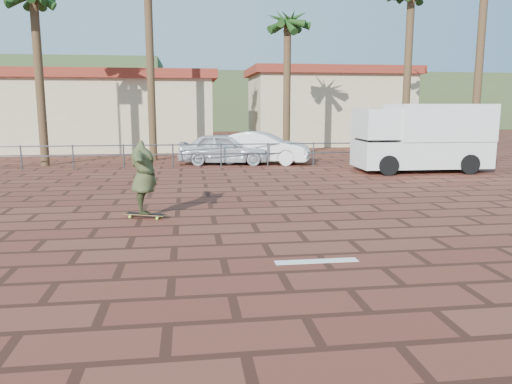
# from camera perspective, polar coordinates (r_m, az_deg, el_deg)

# --- Properties ---
(ground) EXTENTS (120.00, 120.00, 0.00)m
(ground) POSITION_cam_1_polar(r_m,az_deg,el_deg) (9.43, 0.93, -5.90)
(ground) COLOR brown
(ground) RESTS_ON ground
(paint_stripe) EXTENTS (1.40, 0.22, 0.01)m
(paint_stripe) POSITION_cam_1_polar(r_m,az_deg,el_deg) (8.45, 6.93, -7.85)
(paint_stripe) COLOR white
(paint_stripe) RESTS_ON ground
(guardrail) EXTENTS (24.06, 0.06, 1.00)m
(guardrail) POSITION_cam_1_polar(r_m,az_deg,el_deg) (21.10, -4.03, 4.72)
(guardrail) COLOR #47494F
(guardrail) RESTS_ON ground
(palm_far_left) EXTENTS (2.40, 2.40, 8.25)m
(palm_far_left) POSITION_cam_1_polar(r_m,az_deg,el_deg) (23.68, -24.08, 19.43)
(palm_far_left) COLOR brown
(palm_far_left) RESTS_ON ground
(palm_center) EXTENTS (2.40, 2.40, 7.75)m
(palm_center) POSITION_cam_1_polar(r_m,az_deg,el_deg) (25.24, 3.63, 18.49)
(palm_center) COLOR brown
(palm_center) RESTS_ON ground
(building_west) EXTENTS (12.60, 7.60, 4.50)m
(building_west) POSITION_cam_1_polar(r_m,az_deg,el_deg) (31.32, -16.49, 8.95)
(building_west) COLOR beige
(building_west) RESTS_ON ground
(building_east) EXTENTS (10.60, 6.60, 5.00)m
(building_east) POSITION_cam_1_polar(r_m,az_deg,el_deg) (34.28, 8.20, 9.72)
(building_east) COLOR beige
(building_east) RESTS_ON ground
(hill_front) EXTENTS (70.00, 18.00, 6.00)m
(hill_front) POSITION_cam_1_polar(r_m,az_deg,el_deg) (58.99, -6.57, 10.22)
(hill_front) COLOR #384C28
(hill_front) RESTS_ON ground
(hill_back) EXTENTS (35.00, 14.00, 8.00)m
(hill_back) POSITION_cam_1_polar(r_m,az_deg,el_deg) (68.18, -25.83, 10.10)
(hill_back) COLOR #384C28
(hill_back) RESTS_ON ground
(longboard) EXTENTS (1.00, 0.59, 0.10)m
(longboard) POSITION_cam_1_polar(r_m,az_deg,el_deg) (11.80, -12.54, -2.52)
(longboard) COLOR olive
(longboard) RESTS_ON ground
(skateboarder) EXTENTS (0.72, 2.13, 1.70)m
(skateboarder) POSITION_cam_1_polar(r_m,az_deg,el_deg) (11.64, -12.70, 1.65)
(skateboarder) COLOR #3E4726
(skateboarder) RESTS_ON longboard
(campervan) EXTENTS (5.09, 2.31, 2.62)m
(campervan) POSITION_cam_1_polar(r_m,az_deg,el_deg) (20.63, 18.49, 6.06)
(campervan) COLOR silver
(campervan) RESTS_ON ground
(car_silver) EXTENTS (4.22, 2.20, 1.37)m
(car_silver) POSITION_cam_1_polar(r_m,az_deg,el_deg) (22.11, -3.63, 4.97)
(car_silver) COLOR silver
(car_silver) RESTS_ON ground
(car_white) EXTENTS (4.53, 2.85, 1.41)m
(car_white) POSITION_cam_1_polar(r_m,az_deg,el_deg) (22.29, 0.61, 5.08)
(car_white) COLOR white
(car_white) RESTS_ON ground
(street_sign) EXTENTS (0.40, 0.16, 2.03)m
(street_sign) POSITION_cam_1_polar(r_m,az_deg,el_deg) (21.20, 12.68, 6.52)
(street_sign) COLOR gray
(street_sign) RESTS_ON ground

